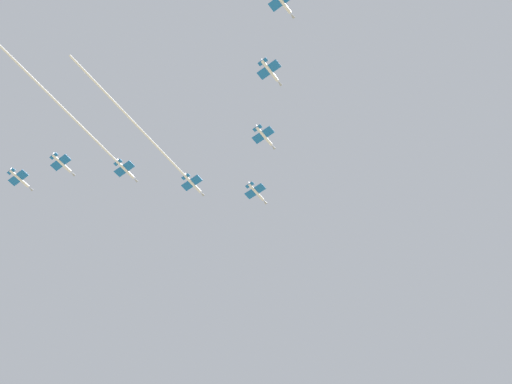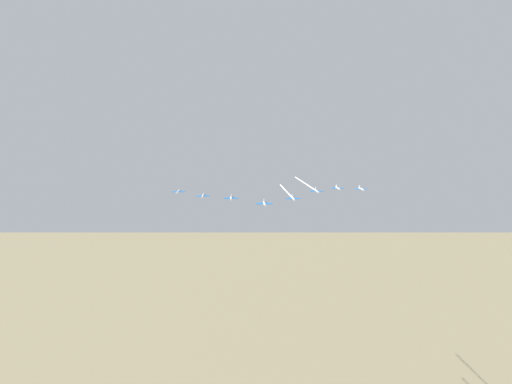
{
  "view_description": "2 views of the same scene",
  "coord_description": "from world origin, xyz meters",
  "px_view_note": "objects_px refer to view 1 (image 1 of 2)",
  "views": [
    {
      "loc": [
        -64.87,
        -110.89,
        3.34
      ],
      "look_at": [
        6.38,
        -0.47,
        203.85
      ],
      "focal_mm": 44.62,
      "sensor_mm": 36.0,
      "label": 1
    },
    {
      "loc": [
        189.54,
        52.72,
        235.27
      ],
      "look_at": [
        5.22,
        -5.19,
        209.29
      ],
      "focal_mm": 27.64,
      "sensor_mm": 36.0,
      "label": 2
    }
  ],
  "objects_px": {
    "jet_port_inner": "(154,143)",
    "jet_port_outer": "(61,106)",
    "jet_starboard_inner": "(264,136)",
    "jet_starboard_outer": "(270,71)",
    "jet_center_rear": "(62,164)",
    "jet_lead": "(256,192)",
    "jet_starboard_trail": "(20,179)",
    "jet_port_trail": "(282,2)"
  },
  "relations": [
    {
      "from": "jet_port_trail",
      "to": "jet_center_rear",
      "type": "bearing_deg",
      "value": -180.0
    },
    {
      "from": "jet_port_trail",
      "to": "jet_starboard_trail",
      "type": "xyz_separation_m",
      "value": [
        -45.07,
        107.5,
        0.38
      ]
    },
    {
      "from": "jet_starboard_inner",
      "to": "jet_center_rear",
      "type": "xyz_separation_m",
      "value": [
        -56.15,
        50.26,
        0.63
      ]
    },
    {
      "from": "jet_starboard_outer",
      "to": "jet_starboard_trail",
      "type": "height_order",
      "value": "jet_starboard_trail"
    },
    {
      "from": "jet_starboard_inner",
      "to": "jet_port_inner",
      "type": "bearing_deg",
      "value": -146.49
    },
    {
      "from": "jet_port_inner",
      "to": "jet_port_outer",
      "type": "distance_m",
      "value": 34.15
    },
    {
      "from": "jet_port_outer",
      "to": "jet_starboard_outer",
      "type": "distance_m",
      "value": 74.15
    },
    {
      "from": "jet_starboard_inner",
      "to": "jet_center_rear",
      "type": "distance_m",
      "value": 75.36
    },
    {
      "from": "jet_lead",
      "to": "jet_port_outer",
      "type": "xyz_separation_m",
      "value": [
        -76.37,
        7.38,
        1.19
      ]
    },
    {
      "from": "jet_starboard_inner",
      "to": "jet_center_rear",
      "type": "height_order",
      "value": "jet_center_rear"
    },
    {
      "from": "jet_lead",
      "to": "jet_port_outer",
      "type": "distance_m",
      "value": 76.74
    },
    {
      "from": "jet_port_outer",
      "to": "jet_center_rear",
      "type": "distance_m",
      "value": 23.4
    },
    {
      "from": "jet_starboard_inner",
      "to": "jet_starboard_outer",
      "type": "distance_m",
      "value": 25.42
    },
    {
      "from": "jet_port_inner",
      "to": "jet_starboard_outer",
      "type": "xyz_separation_m",
      "value": [
        19.89,
        -45.86,
        -1.01
      ]
    },
    {
      "from": "jet_center_rear",
      "to": "jet_port_inner",
      "type": "bearing_deg",
      "value": 21.85
    },
    {
      "from": "jet_starboard_inner",
      "to": "jet_port_trail",
      "type": "bearing_deg",
      "value": -46.75
    },
    {
      "from": "jet_lead",
      "to": "jet_port_inner",
      "type": "distance_m",
      "value": 42.72
    },
    {
      "from": "jet_port_inner",
      "to": "jet_starboard_trail",
      "type": "height_order",
      "value": "jet_port_inner"
    },
    {
      "from": "jet_lead",
      "to": "jet_starboard_outer",
      "type": "xyz_separation_m",
      "value": [
        -22.78,
        -43.82,
        -1.2
      ]
    },
    {
      "from": "jet_center_rear",
      "to": "jet_starboard_trail",
      "type": "xyz_separation_m",
      "value": [
        -10.65,
        13.81,
        -1.24
      ]
    },
    {
      "from": "jet_starboard_outer",
      "to": "jet_center_rear",
      "type": "relative_size",
      "value": 1.0
    },
    {
      "from": "jet_starboard_inner",
      "to": "jet_starboard_trail",
      "type": "distance_m",
      "value": 92.56
    },
    {
      "from": "jet_lead",
      "to": "jet_starboard_outer",
      "type": "bearing_deg",
      "value": -47.65
    },
    {
      "from": "jet_lead",
      "to": "jet_port_outer",
      "type": "bearing_deg",
      "value": -115.7
    },
    {
      "from": "jet_starboard_inner",
      "to": "jet_starboard_trail",
      "type": "bearing_deg",
      "value": -153.98
    },
    {
      "from": "jet_lead",
      "to": "jet_starboard_outer",
      "type": "height_order",
      "value": "jet_lead"
    },
    {
      "from": "jet_port_inner",
      "to": "jet_lead",
      "type": "bearing_deg",
      "value": 67.08
    },
    {
      "from": "jet_port_outer",
      "to": "jet_port_trail",
      "type": "relative_size",
      "value": 7.78
    },
    {
      "from": "jet_starboard_inner",
      "to": "jet_port_outer",
      "type": "relative_size",
      "value": 0.13
    },
    {
      "from": "jet_port_inner",
      "to": "jet_starboard_outer",
      "type": "bearing_deg",
      "value": 3.27
    },
    {
      "from": "jet_port_inner",
      "to": "jet_starboard_inner",
      "type": "height_order",
      "value": "jet_starboard_inner"
    },
    {
      "from": "jet_starboard_inner",
      "to": "jet_starboard_outer",
      "type": "xyz_separation_m",
      "value": [
        -12.26,
        -22.23,
        -1.38
      ]
    },
    {
      "from": "jet_port_outer",
      "to": "jet_starboard_trail",
      "type": "distance_m",
      "value": 35.15
    },
    {
      "from": "jet_starboard_inner",
      "to": "jet_starboard_trail",
      "type": "xyz_separation_m",
      "value": [
        -66.8,
        64.07,
        -0.62
      ]
    },
    {
      "from": "jet_port_inner",
      "to": "jet_starboard_outer",
      "type": "relative_size",
      "value": 5.87
    },
    {
      "from": "jet_lead",
      "to": "jet_center_rear",
      "type": "relative_size",
      "value": 1.0
    },
    {
      "from": "jet_port_outer",
      "to": "jet_port_trail",
      "type": "distance_m",
      "value": 84.81
    },
    {
      "from": "jet_starboard_outer",
      "to": "jet_starboard_inner",
      "type": "bearing_deg",
      "value": 130.94
    },
    {
      "from": "jet_center_rear",
      "to": "jet_port_trail",
      "type": "xyz_separation_m",
      "value": [
        34.43,
        -93.69,
        -1.62
      ]
    },
    {
      "from": "jet_starboard_inner",
      "to": "jet_port_outer",
      "type": "distance_m",
      "value": 71.95
    },
    {
      "from": "jet_lead",
      "to": "jet_port_inner",
      "type": "bearing_deg",
      "value": -112.92
    },
    {
      "from": "jet_starboard_inner",
      "to": "jet_starboard_outer",
      "type": "bearing_deg",
      "value": -49.06
    }
  ]
}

